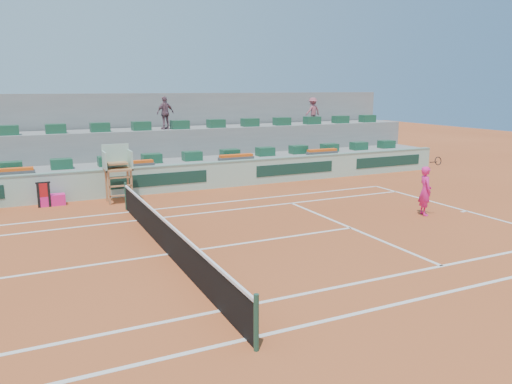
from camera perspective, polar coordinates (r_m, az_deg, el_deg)
ground at (r=14.68m, az=-10.04°, el=-7.03°), size 90.00×90.00×0.00m
seating_tier_lower at (r=24.75m, az=-16.76°, el=1.80°), size 36.00×4.00×1.20m
seating_tier_upper at (r=26.21m, az=-17.39°, el=3.85°), size 36.00×2.40×2.60m
stadium_back_wall at (r=27.69m, az=-17.99°, el=6.10°), size 36.00×0.40×4.40m
player_bag at (r=21.88m, az=-22.30°, el=-0.85°), size 1.02×0.45×0.45m
spectator_mid at (r=26.14m, az=-10.33°, el=8.88°), size 1.05×0.69×1.67m
spectator_right at (r=29.67m, az=6.50°, el=9.21°), size 1.08×0.74×1.54m
court_lines at (r=14.68m, az=-10.04°, el=-7.01°), size 23.89×11.09×0.01m
tennis_net at (r=14.52m, az=-10.12°, el=-5.06°), size 0.10×11.97×1.10m
advertising_hoarding at (r=22.60m, az=-15.83°, el=1.03°), size 36.00×0.34×1.26m
umpire_chair at (r=21.47m, az=-15.57°, el=2.95°), size 1.10×0.90×2.40m
seat_row_lower at (r=23.74m, az=-16.53°, el=3.42°), size 32.90×0.60×0.44m
seat_row_upper at (r=25.46m, az=-17.41°, el=7.08°), size 32.90×0.60×0.44m
flower_planters at (r=22.79m, az=-19.92°, el=2.64°), size 26.80×0.36×0.28m
towel_rack at (r=21.60m, az=-23.11°, el=-0.05°), size 0.56×0.09×1.03m
tennis_player at (r=19.65m, az=18.78°, el=0.15°), size 0.66×0.96×2.28m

